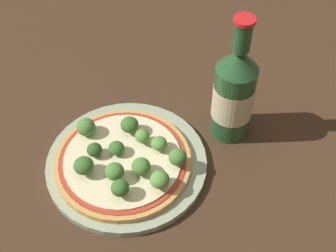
{
  "coord_description": "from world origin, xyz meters",
  "views": [
    {
      "loc": [
        0.25,
        -0.37,
        0.6
      ],
      "look_at": [
        0.06,
        0.06,
        0.06
      ],
      "focal_mm": 50.0,
      "sensor_mm": 36.0,
      "label": 1
    }
  ],
  "objects": [
    {
      "name": "ground_plane",
      "position": [
        0.0,
        0.0,
        0.0
      ],
      "size": [
        3.0,
        3.0,
        0.0
      ],
      "primitive_type": "plane",
      "color": "#3D2819"
    },
    {
      "name": "plate",
      "position": [
        0.01,
        0.01,
        0.01
      ],
      "size": [
        0.25,
        0.25,
        0.01
      ],
      "color": "#93A384",
      "rests_on": "ground_plane"
    },
    {
      "name": "pizza",
      "position": [
        0.01,
        0.0,
        0.02
      ],
      "size": [
        0.21,
        0.21,
        0.01
      ],
      "color": "tan",
      "rests_on": "plate"
    },
    {
      "name": "broccoli_floret_0",
      "position": [
        -0.03,
        -0.05,
        0.04
      ],
      "size": [
        0.03,
        0.03,
        0.03
      ],
      "color": "#7A9E5B",
      "rests_on": "pizza"
    },
    {
      "name": "broccoli_floret_1",
      "position": [
        0.06,
        0.04,
        0.04
      ],
      "size": [
        0.03,
        0.03,
        0.02
      ],
      "color": "#7A9E5B",
      "rests_on": "pizza"
    },
    {
      "name": "broccoli_floret_2",
      "position": [
        0.0,
        0.05,
        0.04
      ],
      "size": [
        0.03,
        0.03,
        0.03
      ],
      "color": "#7A9E5B",
      "rests_on": "pizza"
    },
    {
      "name": "broccoli_floret_3",
      "position": [
        0.09,
        -0.02,
        0.04
      ],
      "size": [
        0.03,
        0.03,
        0.03
      ],
      "color": "#7A9E5B",
      "rests_on": "pizza"
    },
    {
      "name": "broccoli_floret_4",
      "position": [
        0.04,
        -0.06,
        0.04
      ],
      "size": [
        0.03,
        0.03,
        0.03
      ],
      "color": "#7A9E5B",
      "rests_on": "pizza"
    },
    {
      "name": "broccoli_floret_5",
      "position": [
        -0.0,
        0.01,
        0.04
      ],
      "size": [
        0.02,
        0.02,
        0.02
      ],
      "color": "#7A9E5B",
      "rests_on": "pizza"
    },
    {
      "name": "broccoli_floret_6",
      "position": [
        -0.06,
        0.02,
        0.04
      ],
      "size": [
        0.03,
        0.03,
        0.03
      ],
      "color": "#7A9E5B",
      "rests_on": "pizza"
    },
    {
      "name": "broccoli_floret_7",
      "position": [
        0.09,
        0.02,
        0.04
      ],
      "size": [
        0.03,
        0.03,
        0.03
      ],
      "color": "#7A9E5B",
      "rests_on": "pizza"
    },
    {
      "name": "broccoli_floret_8",
      "position": [
        0.05,
        -0.01,
        0.04
      ],
      "size": [
        0.03,
        0.03,
        0.03
      ],
      "color": "#7A9E5B",
      "rests_on": "pizza"
    },
    {
      "name": "broccoli_floret_9",
      "position": [
        0.03,
        0.04,
        0.04
      ],
      "size": [
        0.02,
        0.02,
        0.03
      ],
      "color": "#7A9E5B",
      "rests_on": "pizza"
    },
    {
      "name": "broccoli_floret_10",
      "position": [
        0.02,
        -0.04,
        0.04
      ],
      "size": [
        0.03,
        0.03,
        0.03
      ],
      "color": "#7A9E5B",
      "rests_on": "pizza"
    },
    {
      "name": "broccoli_floret_11",
      "position": [
        -0.03,
        -0.01,
        0.04
      ],
      "size": [
        0.02,
        0.02,
        0.02
      ],
      "color": "#7A9E5B",
      "rests_on": "pizza"
    },
    {
      "name": "beer_bottle",
      "position": [
        0.14,
        0.14,
        0.09
      ],
      "size": [
        0.07,
        0.07,
        0.23
      ],
      "color": "#234C28",
      "rests_on": "ground_plane"
    }
  ]
}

